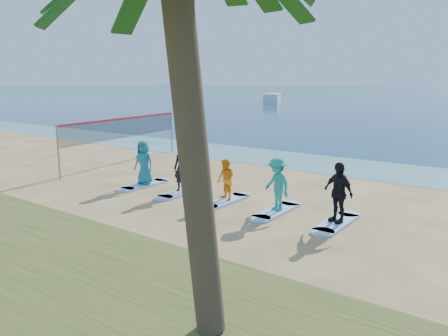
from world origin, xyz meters
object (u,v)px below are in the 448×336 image
Objects in this scene: student_4 at (338,192)px; surfboard_1 at (182,192)px; boat_offshore_a at (272,103)px; student_3 at (277,184)px; surfboard_0 at (145,185)px; student_1 at (182,169)px; volleyball_net at (124,128)px; student_0 at (144,162)px; surfboard_3 at (276,211)px; surfboard_2 at (226,201)px; student_2 at (226,180)px; surfboard_4 at (336,223)px.

surfboard_1 is at bearing -158.18° from student_4.
student_3 reaches higher than boat_offshore_a.
surfboard_0 is 2.36m from student_1.
student_1 is (2.15, 0.00, 0.96)m from surfboard_0.
volleyball_net is at bearing -91.40° from boat_offshore_a.
student_1 is at bearing 0.00° from surfboard_1.
volleyball_net is at bearing 156.22° from surfboard_1.
student_0 is at bearing 180.00° from surfboard_1.
student_3 is (37.57, -64.11, 0.99)m from boat_offshore_a.
volleyball_net is at bearing 147.33° from surfboard_0.
surfboard_3 is (4.30, 0.00, -0.96)m from student_1.
boat_offshore_a is 3.89× the size of surfboard_1.
surfboard_0 is at bearing 180.00° from surfboard_2.
student_2 is at bearing 0.00° from surfboard_1.
volleyball_net is at bearing -170.98° from student_4.
boat_offshore_a is at bearing 118.92° from surfboard_2.
boat_offshore_a reaches higher than surfboard_4.
boat_offshore_a is at bearing 101.08° from student_1.
surfboard_1 is at bearing 180.00° from surfboard_3.
student_4 reaches higher than surfboard_1.
boat_offshore_a is 3.89× the size of surfboard_4.
student_2 is (35.42, -64.11, 0.85)m from boat_offshore_a.
surfboard_0 is 4.37m from student_2.
boat_offshore_a reaches higher than surfboard_0.
surfboard_2 is (9.01, -3.02, -1.86)m from volleyball_net.
student_0 reaches higher than student_3.
surfboard_4 is at bearing -12.80° from volleyball_net.
student_3 reaches higher than surfboard_3.
student_4 is (6.45, 0.00, 0.03)m from student_1.
surfboard_0 is 0.97m from student_0.
student_2 is at bearing -16.35° from student_1.
volleyball_net is at bearing -172.36° from student_3.
student_0 is 8.65m from surfboard_4.
surfboard_1 is at bearing -157.32° from student_2.
boat_offshore_a is at bearing 115.90° from surfboard_0.
surfboard_2 is at bearing 180.00° from surfboard_3.
surfboard_3 is (6.45, 0.00, -0.97)m from student_0.
boat_offshore_a is 73.25m from surfboard_2.
surfboard_4 is at bearing -6.64° from student_0.
surfboard_2 is at bearing -18.55° from volleyball_net.
student_4 reaches higher than student_3.
student_0 is (31.13, -64.11, 1.02)m from boat_offshore_a.
surfboard_3 is 1.16× the size of student_4.
volleyball_net is 13.77m from surfboard_4.
surfboard_1 is 6.45m from surfboard_4.
student_0 is 1.01× the size of student_1.
student_3 is at bearing 0.00° from surfboard_3.
surfboard_4 is at bearing 0.00° from surfboard_0.
surfboard_1 is (2.15, 0.00, 0.00)m from surfboard_0.
volleyball_net is at bearing 139.88° from student_1.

